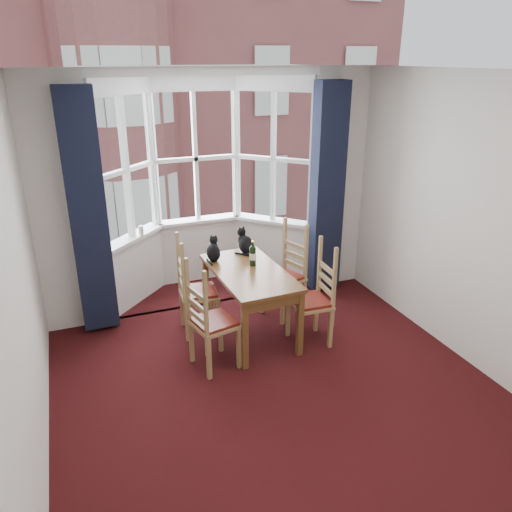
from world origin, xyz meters
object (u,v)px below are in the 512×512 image
wine_bottle (253,255)px  chair_left_far (191,294)px  cat_right (245,243)px  candle_tall (141,231)px  dining_table (249,279)px  chair_right_near (318,301)px  chair_left_near (206,326)px  cat_left (213,251)px  chair_right_far (289,276)px

wine_bottle → chair_left_far: bearing=169.4°
cat_right → candle_tall: cat_right is taller
dining_table → chair_left_far: size_ratio=1.46×
cat_right → candle_tall: (-1.08, 0.74, 0.05)m
dining_table → chair_right_near: size_ratio=1.46×
chair_left_far → cat_right: (0.74, 0.26, 0.41)m
cat_right → wine_bottle: (-0.05, -0.39, 0.00)m
chair_left_near → chair_right_near: (1.25, 0.07, 0.00)m
chair_right_near → cat_left: cat_left is taller
chair_left_near → chair_left_far: size_ratio=1.00×
wine_bottle → chair_right_far: bearing=18.2°
chair_left_far → cat_left: cat_left is taller
chair_left_near → chair_right_far: size_ratio=1.00×
chair_left_far → dining_table: bearing=-23.2°
chair_left_far → chair_right_far: 1.21m
chair_left_near → candle_tall: candle_tall is taller
dining_table → candle_tall: size_ratio=11.18×
chair_right_far → candle_tall: bearing=148.4°
chair_right_far → cat_right: 0.66m
chair_left_near → candle_tall: bearing=100.1°
chair_left_far → wine_bottle: (0.68, -0.13, 0.42)m
dining_table → wine_bottle: size_ratio=4.74×
chair_left_near → dining_table: bearing=37.2°
chair_right_far → wine_bottle: size_ratio=3.24×
candle_tall → chair_right_far: bearing=-31.6°
chair_left_far → cat_right: cat_right is taller
chair_right_far → cat_left: size_ratio=3.13×
dining_table → chair_left_far: chair_left_far is taller
cat_left → wine_bottle: bearing=-38.6°
dining_table → chair_left_near: bearing=-142.8°
dining_table → chair_right_far: chair_right_far is taller
dining_table → chair_right_near: (0.63, -0.40, -0.19)m
chair_left_near → chair_left_far: 0.73m
cat_left → chair_right_near: bearing=-42.3°
cat_left → candle_tall: bearing=128.4°
chair_left_far → candle_tall: size_ratio=7.63×
chair_right_near → dining_table: bearing=147.2°
wine_bottle → cat_left: bearing=141.4°
dining_table → chair_right_far: (0.61, 0.30, -0.19)m
cat_left → candle_tall: cat_left is taller
dining_table → cat_left: cat_left is taller
cat_right → chair_left_near: bearing=-127.8°
chair_left_far → chair_right_near: (1.22, -0.66, 0.00)m
chair_right_near → wine_bottle: bearing=135.4°
chair_right_near → candle_tall: (-1.56, 1.65, 0.46)m
chair_left_far → candle_tall: (-0.34, 1.00, 0.46)m
cat_left → dining_table: bearing=-56.7°
chair_right_near → candle_tall: candle_tall is taller
chair_left_near → chair_right_near: size_ratio=1.00×
cat_right → candle_tall: size_ratio=2.61×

